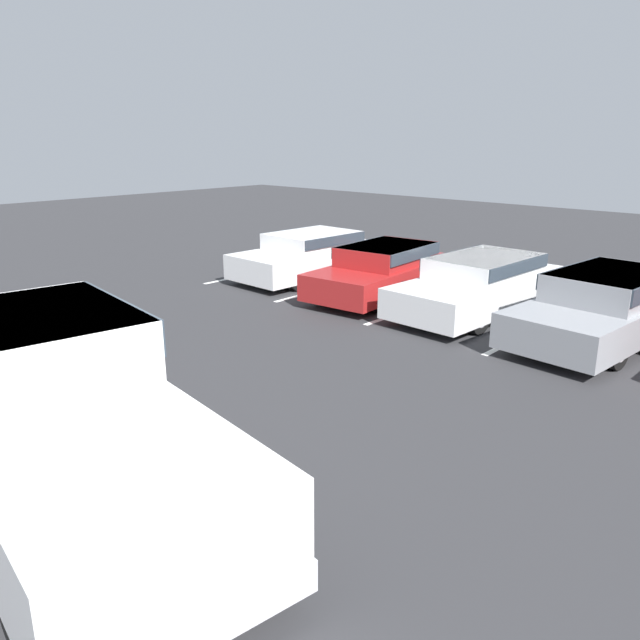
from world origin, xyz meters
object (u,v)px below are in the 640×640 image
parked_sedan_b (385,269)px  parked_sedan_d (608,304)px  traffic_cone (79,335)px  parked_sedan_a (311,254)px  pickup_truck (52,412)px  parked_sedan_c (482,283)px

parked_sedan_b → parked_sedan_d: bearing=86.6°
traffic_cone → parked_sedan_d: bearing=45.8°
parked_sedan_a → parked_sedan_d: 7.56m
pickup_truck → parked_sedan_a: size_ratio=1.46×
parked_sedan_d → parked_sedan_b: bearing=-83.7°
parked_sedan_b → parked_sedan_d: size_ratio=0.90×
parked_sedan_a → traffic_cone: 6.97m
pickup_truck → traffic_cone: 5.02m
parked_sedan_a → parked_sedan_b: 2.60m
pickup_truck → parked_sedan_a: pickup_truck is taller
parked_sedan_d → traffic_cone: bearing=-39.7°
parked_sedan_c → traffic_cone: size_ratio=9.68×
parked_sedan_a → parked_sedan_b: (2.59, -0.22, 0.01)m
pickup_truck → parked_sedan_a: bearing=127.6°
parked_sedan_a → parked_sedan_d: size_ratio=0.88×
parked_sedan_c → traffic_cone: parked_sedan_c is taller
parked_sedan_d → traffic_cone: size_ratio=10.10×
parked_sedan_a → parked_sedan_d: bearing=90.8°
pickup_truck → parked_sedan_b: 9.47m
parked_sedan_b → parked_sedan_d: parked_sedan_d is taller
parked_sedan_a → traffic_cone: parked_sedan_a is taller
parked_sedan_c → parked_sedan_d: size_ratio=0.96×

